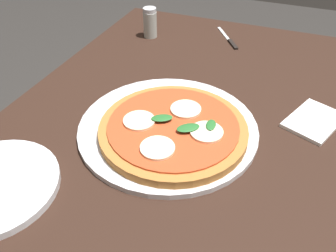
% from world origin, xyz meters
% --- Properties ---
extents(dining_table, '(1.14, 0.80, 0.73)m').
position_xyz_m(dining_table, '(0.00, 0.00, 0.61)').
color(dining_table, black).
rests_on(dining_table, ground_plane).
extents(serving_tray, '(0.37, 0.37, 0.01)m').
position_xyz_m(serving_tray, '(0.03, -0.03, 0.74)').
color(serving_tray, silver).
rests_on(serving_tray, dining_table).
extents(pizza, '(0.29, 0.29, 0.03)m').
position_xyz_m(pizza, '(0.05, -0.02, 0.76)').
color(pizza, '#B27033').
rests_on(pizza, serving_tray).
extents(napkin, '(0.15, 0.13, 0.01)m').
position_xyz_m(napkin, '(-0.10, 0.24, 0.74)').
color(napkin, white).
rests_on(napkin, dining_table).
extents(knife, '(0.14, 0.10, 0.01)m').
position_xyz_m(knife, '(-0.42, -0.02, 0.74)').
color(knife, black).
rests_on(knife, dining_table).
extents(pepper_shaker, '(0.04, 0.04, 0.09)m').
position_xyz_m(pepper_shaker, '(-0.37, -0.25, 0.78)').
color(pepper_shaker, '#B2B7AD').
rests_on(pepper_shaker, dining_table).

